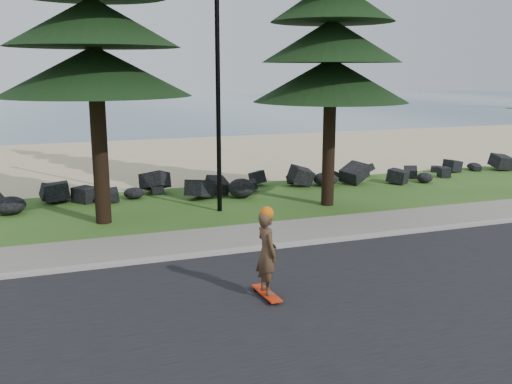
# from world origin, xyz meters

# --- Properties ---
(ground) EXTENTS (160.00, 160.00, 0.00)m
(ground) POSITION_xyz_m (0.00, 0.00, 0.00)
(ground) COLOR #2C5119
(ground) RESTS_ON ground
(road) EXTENTS (160.00, 7.00, 0.02)m
(road) POSITION_xyz_m (0.00, -4.50, 0.01)
(road) COLOR black
(road) RESTS_ON ground
(kerb) EXTENTS (160.00, 0.20, 0.10)m
(kerb) POSITION_xyz_m (0.00, -0.90, 0.05)
(kerb) COLOR #A59C94
(kerb) RESTS_ON ground
(sidewalk) EXTENTS (160.00, 2.00, 0.08)m
(sidewalk) POSITION_xyz_m (0.00, 0.20, 0.04)
(sidewalk) COLOR slate
(sidewalk) RESTS_ON ground
(beach_sand) EXTENTS (160.00, 15.00, 0.01)m
(beach_sand) POSITION_xyz_m (0.00, 14.50, 0.01)
(beach_sand) COLOR beige
(beach_sand) RESTS_ON ground
(ocean) EXTENTS (160.00, 58.00, 0.01)m
(ocean) POSITION_xyz_m (0.00, 51.00, 0.00)
(ocean) COLOR #40697B
(ocean) RESTS_ON ground
(seawall_boulders) EXTENTS (60.00, 2.40, 1.10)m
(seawall_boulders) POSITION_xyz_m (0.00, 5.60, 0.00)
(seawall_boulders) COLOR black
(seawall_boulders) RESTS_ON ground
(lamp_post) EXTENTS (0.25, 0.14, 8.14)m
(lamp_post) POSITION_xyz_m (0.00, 3.20, 4.13)
(lamp_post) COLOR black
(lamp_post) RESTS_ON ground
(skateboarder) EXTENTS (0.42, 0.97, 1.79)m
(skateboarder) POSITION_xyz_m (-1.05, -3.69, 0.90)
(skateboarder) COLOR red
(skateboarder) RESTS_ON ground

